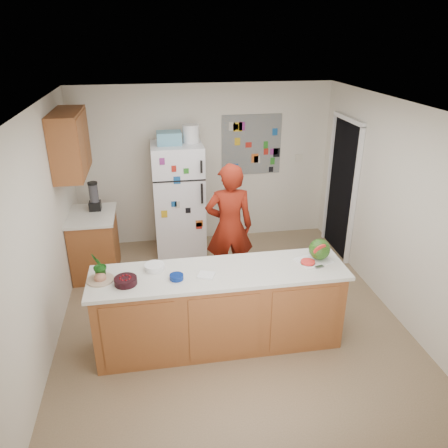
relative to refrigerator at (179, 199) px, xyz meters
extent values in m
cube|color=brown|center=(0.45, -1.88, -0.86)|extent=(4.00, 4.50, 0.02)
cube|color=beige|center=(0.45, 0.38, 0.40)|extent=(4.00, 0.02, 2.50)
cube|color=beige|center=(-1.56, -1.88, 0.40)|extent=(0.02, 4.50, 2.50)
cube|color=beige|center=(2.46, -1.88, 0.40)|extent=(0.02, 4.50, 2.50)
cube|color=white|center=(0.45, -1.88, 1.66)|extent=(4.00, 4.50, 0.02)
cube|color=black|center=(2.44, -0.43, 0.17)|extent=(0.03, 0.85, 2.04)
cube|color=brown|center=(0.25, -2.38, -0.41)|extent=(2.60, 0.62, 0.88)
cube|color=silver|center=(0.25, -2.38, 0.05)|extent=(2.68, 0.70, 0.04)
cube|color=brown|center=(-1.24, -0.53, -0.42)|extent=(0.60, 0.80, 0.86)
cube|color=silver|center=(-1.24, -0.53, 0.03)|extent=(0.64, 0.84, 0.04)
cube|color=brown|center=(-1.37, -0.58, 1.05)|extent=(0.35, 1.00, 0.80)
cube|color=silver|center=(0.00, 0.00, 0.00)|extent=(0.75, 0.70, 1.70)
cube|color=#5999B2|center=(-0.10, 0.00, 0.94)|extent=(0.35, 0.28, 0.18)
cube|color=slate|center=(1.20, 0.36, 0.70)|extent=(0.95, 0.01, 0.95)
imported|color=maroon|center=(0.57, -1.19, 0.01)|extent=(0.64, 0.44, 1.72)
cylinder|color=black|center=(-1.19, -0.37, 0.24)|extent=(0.13, 0.13, 0.38)
cube|color=white|center=(1.30, -2.33, 0.08)|extent=(0.41, 0.35, 0.01)
sphere|color=#2E5615|center=(1.36, -2.31, 0.20)|extent=(0.23, 0.23, 0.23)
cylinder|color=red|center=(1.21, -2.38, 0.09)|extent=(0.15, 0.15, 0.02)
cylinder|color=black|center=(-0.70, -2.47, 0.11)|extent=(0.30, 0.30, 0.07)
cylinder|color=white|center=(-0.41, -2.23, 0.10)|extent=(0.26, 0.26, 0.06)
cylinder|color=navy|center=(-0.20, -2.46, 0.10)|extent=(0.18, 0.18, 0.05)
cylinder|color=#C8B396|center=(-0.95, -2.36, 0.08)|extent=(0.30, 0.30, 0.02)
cube|color=white|center=(0.10, -2.45, 0.08)|extent=(0.20, 0.20, 0.02)
cube|color=slate|center=(1.30, -2.47, 0.08)|extent=(0.11, 0.07, 0.01)
imported|color=#134316|center=(-0.95, -2.33, 0.22)|extent=(0.16, 0.18, 0.30)
camera|label=1|loc=(-0.36, -6.26, 2.36)|focal=35.00mm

